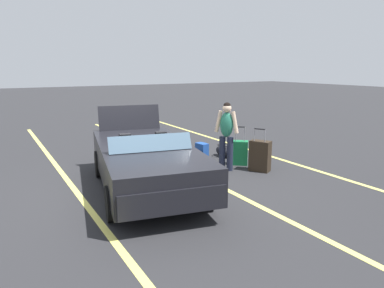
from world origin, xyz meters
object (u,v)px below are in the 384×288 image
duffel_bag (224,151)px  traveler_person (226,132)px  convertible_car (148,165)px  suitcase_small_carryon (202,153)px  suitcase_large_black (260,156)px  suitcase_medium_bright (240,153)px

duffel_bag → traveler_person: 1.54m
convertible_car → traveler_person: traveler_person is taller
convertible_car → suitcase_small_carryon: bearing=136.5°
suitcase_large_black → suitcase_medium_bright: bearing=67.6°
suitcase_large_black → traveler_person: size_ratio=0.64×
suitcase_large_black → suitcase_small_carryon: (-1.42, -0.77, -0.12)m
convertible_car → duffel_bag: (-1.70, 3.02, -0.43)m
suitcase_small_carryon → duffel_bag: (-0.16, 0.83, -0.09)m
suitcase_large_black → suitcase_small_carryon: size_ratio=2.10×
convertible_car → suitcase_small_carryon: 2.70m
suitcase_large_black → duffel_bag: (-1.58, 0.06, -0.21)m
suitcase_small_carryon → duffel_bag: 0.85m
suitcase_large_black → suitcase_small_carryon: 1.62m
duffel_bag → traveler_person: size_ratio=0.39×
suitcase_medium_bright → suitcase_small_carryon: 1.01m
suitcase_small_carryon → traveler_person: 1.17m
suitcase_small_carryon → convertible_car: bearing=27.0°
convertible_car → traveler_person: size_ratio=2.66×
suitcase_medium_bright → suitcase_small_carryon: bearing=83.9°
convertible_car → suitcase_large_black: bearing=103.7°
suitcase_large_black → duffel_bag: size_ratio=1.62×
suitcase_small_carryon → traveler_person: bearing=88.2°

